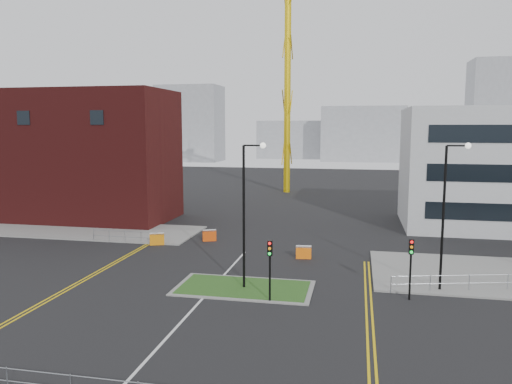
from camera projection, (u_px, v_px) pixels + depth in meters
The scene contains 23 objects.
ground at pixel (166, 338), 24.01m from camera, with size 200.00×200.00×0.00m, color black.
pavement_left at pixel (59, 229), 49.36m from camera, with size 28.00×8.00×0.12m, color slate.
island_kerb at pixel (244, 288), 31.38m from camera, with size 8.60×4.60×0.08m, color slate.
grass_island at pixel (244, 288), 31.37m from camera, with size 8.00×4.00×0.12m, color #204717.
brick_building at pixel (64, 157), 54.89m from camera, with size 24.20×10.07×14.24m.
tower_crane at pixel (324, 12), 71.40m from camera, with size 50.19×18.94×38.22m.
streetlamp_island at pixel (247, 204), 30.63m from camera, with size 1.46×0.36×9.18m.
streetlamp_right_near at pixel (448, 205), 30.18m from camera, with size 1.46×0.36×9.18m.
traffic_light_island at pixel (270, 259), 28.69m from camera, with size 0.28×0.33×3.65m.
traffic_light_right at pixel (411, 257), 29.03m from camera, with size 0.28×0.33×3.65m.
railing_left at pixel (125, 235), 43.59m from camera, with size 6.05×0.05×1.10m.
centre_line at pixel (181, 322), 25.95m from camera, with size 0.15×30.00×0.01m, color silver.
yellow_left_a at pixel (100, 270), 35.52m from camera, with size 0.12×24.00×0.01m, color gold.
yellow_left_b at pixel (104, 270), 35.46m from camera, with size 0.12×24.00×0.01m, color gold.
yellow_right_a at pixel (366, 308), 27.94m from camera, with size 0.12×20.00×0.01m, color gold.
yellow_right_b at pixel (372, 309), 27.88m from camera, with size 0.12×20.00×0.01m, color gold.
skyline_a at pixel (190, 124), 147.11m from camera, with size 18.00×12.00×22.00m, color gray.
skyline_b at pixel (363, 134), 147.24m from camera, with size 24.00×12.00×16.00m, color gray.
skyline_c at pixel (496, 112), 134.62m from camera, with size 14.00×12.00×28.00m, color gray.
skyline_d at pixel (306, 140), 160.80m from camera, with size 30.00×12.00×12.00m, color gray.
barrier_left at pixel (157, 238), 42.97m from camera, with size 1.29×0.82×1.03m.
barrier_mid at pixel (209, 235), 44.43m from camera, with size 1.25×0.84×1.01m.
barrier_right at pixel (304, 252), 38.50m from camera, with size 1.21×0.51×0.99m.
Camera 1 is at (8.84, -21.55, 10.12)m, focal length 35.00 mm.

